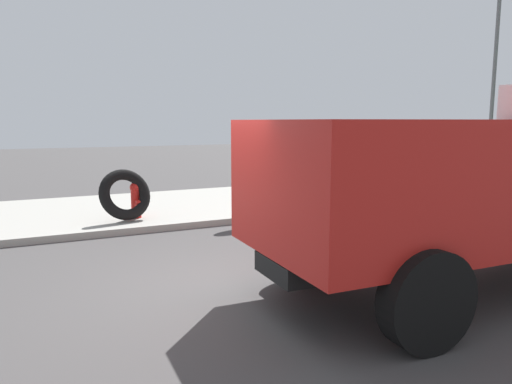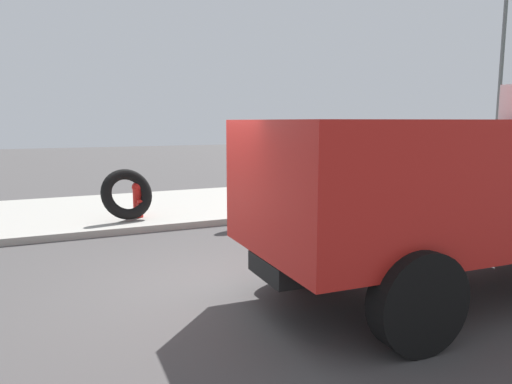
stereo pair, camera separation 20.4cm
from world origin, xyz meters
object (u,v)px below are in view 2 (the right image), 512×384
object	(u,v)px
loose_tire	(127,194)
street_light_pole	(500,87)
dump_truck_red	(500,176)
fire_hydrant	(138,198)
stop_sign	(254,155)

from	to	relation	value
loose_tire	street_light_pole	distance (m)	11.97
loose_tire	dump_truck_red	xyz separation A→B (m)	(4.21, -6.24, 0.87)
fire_hydrant	street_light_pole	distance (m)	11.73
fire_hydrant	stop_sign	bearing A→B (deg)	-13.91
street_light_pole	loose_tire	bearing A→B (deg)	179.53
loose_tire	dump_truck_red	world-z (taller)	dump_truck_red
dump_truck_red	loose_tire	bearing A→B (deg)	124.00
fire_hydrant	stop_sign	distance (m)	2.93
fire_hydrant	loose_tire	size ratio (longest dim) A/B	0.71
loose_tire	street_light_pole	size ratio (longest dim) A/B	0.18
loose_tire	stop_sign	distance (m)	3.11
dump_truck_red	fire_hydrant	bearing A→B (deg)	121.41
loose_tire	stop_sign	bearing A→B (deg)	-9.02
fire_hydrant	street_light_pole	xyz separation A→B (m)	(11.37, -0.29, 2.86)
dump_truck_red	stop_sign	bearing A→B (deg)	102.24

